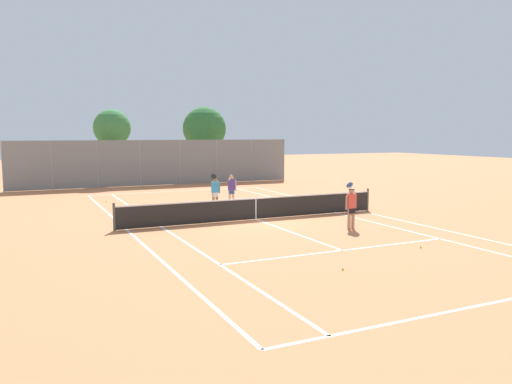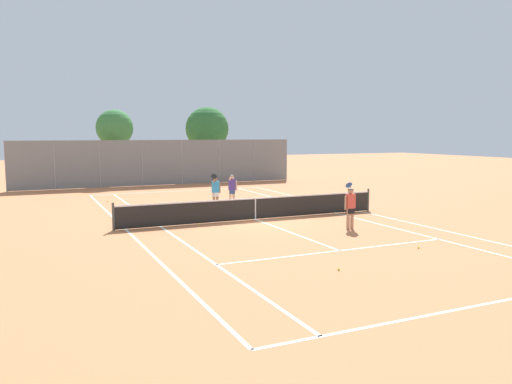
{
  "view_description": "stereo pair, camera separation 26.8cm",
  "coord_description": "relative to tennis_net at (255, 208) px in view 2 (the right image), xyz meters",
  "views": [
    {
      "loc": [
        -9.05,
        -19.19,
        3.64
      ],
      "look_at": [
        0.72,
        1.5,
        1.0
      ],
      "focal_mm": 35.0,
      "sensor_mm": 36.0,
      "label": 1
    },
    {
      "loc": [
        -8.81,
        -19.3,
        3.64
      ],
      "look_at": [
        0.72,
        1.5,
        1.0
      ],
      "focal_mm": 35.0,
      "sensor_mm": 36.0,
      "label": 2
    }
  ],
  "objects": [
    {
      "name": "back_fence",
      "position": [
        0.0,
        16.16,
        1.13
      ],
      "size": [
        20.33,
        0.08,
        3.27
      ],
      "color": "gray",
      "rests_on": "ground"
    },
    {
      "name": "tennis_net",
      "position": [
        0.0,
        0.0,
        0.0
      ],
      "size": [
        12.0,
        0.1,
        1.07
      ],
      "color": "#474C47",
      "rests_on": "ground"
    },
    {
      "name": "loose_tennis_ball_3",
      "position": [
        -2.63,
        -0.25,
        -0.48
      ],
      "size": [
        0.07,
        0.07,
        0.07
      ],
      "primitive_type": "sphere",
      "color": "#D1DB33",
      "rests_on": "ground"
    },
    {
      "name": "loose_tennis_ball_2",
      "position": [
        -1.33,
        -8.33,
        -0.48
      ],
      "size": [
        0.07,
        0.07,
        0.07
      ],
      "primitive_type": "sphere",
      "color": "#D1DB33",
      "rests_on": "ground"
    },
    {
      "name": "player_far_left",
      "position": [
        -0.52,
        3.55,
        0.42
      ],
      "size": [
        0.66,
        0.74,
        1.77
      ],
      "color": "#936B4C",
      "rests_on": "ground"
    },
    {
      "name": "loose_tennis_ball_0",
      "position": [
        -4.04,
        0.24,
        -0.48
      ],
      "size": [
        0.07,
        0.07,
        0.07
      ],
      "primitive_type": "sphere",
      "color": "#D1DB33",
      "rests_on": "ground"
    },
    {
      "name": "loose_tennis_ball_1",
      "position": [
        2.49,
        -7.2,
        -0.48
      ],
      "size": [
        0.07,
        0.07,
        0.07
      ],
      "primitive_type": "sphere",
      "color": "#D1DB33",
      "rests_on": "ground"
    },
    {
      "name": "ground_plane",
      "position": [
        0.0,
        0.0,
        -0.51
      ],
      "size": [
        120.0,
        120.0,
        0.0
      ],
      "primitive_type": "plane",
      "color": "#CC7A4C"
    },
    {
      "name": "loose_tennis_ball_4",
      "position": [
        -4.96,
        8.53,
        -0.48
      ],
      "size": [
        0.07,
        0.07,
        0.07
      ],
      "primitive_type": "sphere",
      "color": "#D1DB33",
      "rests_on": "ground"
    },
    {
      "name": "player_near_side",
      "position": [
        2.39,
        -3.55,
        0.42
      ],
      "size": [
        0.67,
        0.73,
        1.77
      ],
      "color": "tan",
      "rests_on": "ground"
    },
    {
      "name": "tree_behind_left",
      "position": [
        -3.01,
        18.04,
        3.53
      ],
      "size": [
        2.66,
        2.66,
        5.45
      ],
      "color": "brown",
      "rests_on": "ground"
    },
    {
      "name": "player_far_right",
      "position": [
        0.64,
        4.27,
        0.4
      ],
      "size": [
        0.48,
        0.47,
        1.6
      ],
      "color": "beige",
      "rests_on": "ground"
    },
    {
      "name": "tree_behind_right",
      "position": [
        4.65,
        19.64,
        3.51
      ],
      "size": [
        3.52,
        3.52,
        5.88
      ],
      "color": "brown",
      "rests_on": "ground"
    },
    {
      "name": "court_line_markings",
      "position": [
        0.0,
        0.0,
        -0.51
      ],
      "size": [
        11.1,
        23.9,
        0.01
      ],
      "color": "silver",
      "rests_on": "ground"
    }
  ]
}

